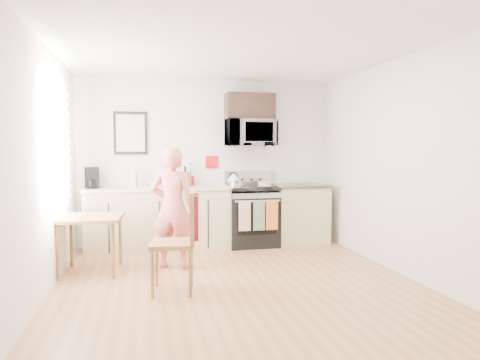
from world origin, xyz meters
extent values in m
plane|color=#975E3A|center=(0.00, 0.00, 0.00)|extent=(4.60, 4.60, 0.00)
cube|color=silver|center=(0.00, 2.30, 1.30)|extent=(4.00, 0.04, 2.60)
cube|color=silver|center=(0.00, -2.30, 1.30)|extent=(4.00, 0.04, 2.60)
cube|color=silver|center=(-2.00, 0.00, 1.30)|extent=(0.04, 4.60, 2.60)
cube|color=silver|center=(2.00, 0.00, 1.30)|extent=(0.04, 4.60, 2.60)
cube|color=white|center=(0.00, 0.00, 2.60)|extent=(4.00, 4.60, 0.04)
cube|color=white|center=(-1.98, 0.80, 1.55)|extent=(0.02, 1.40, 1.50)
cube|color=white|center=(-1.97, 0.80, 1.55)|extent=(0.01, 1.30, 1.40)
cube|color=tan|center=(-0.80, 2.00, 0.45)|extent=(2.10, 0.60, 0.90)
cube|color=beige|center=(-0.80, 2.00, 0.92)|extent=(2.14, 0.64, 0.04)
cube|color=tan|center=(1.43, 2.00, 0.45)|extent=(0.84, 0.60, 0.90)
cube|color=black|center=(1.43, 2.00, 0.92)|extent=(0.88, 0.64, 0.04)
cube|color=black|center=(0.63, 1.97, 0.39)|extent=(0.76, 0.65, 0.77)
cube|color=black|center=(0.63, 1.66, 0.45)|extent=(0.61, 0.02, 0.45)
cube|color=#A8A8AC|center=(0.63, 1.66, 0.78)|extent=(0.74, 0.02, 0.14)
cylinder|color=#A8A8AC|center=(0.63, 1.61, 0.74)|extent=(0.68, 0.02, 0.02)
cube|color=black|center=(0.63, 1.97, 0.90)|extent=(0.76, 0.65, 0.04)
cube|color=#A8A8AC|center=(0.63, 2.25, 1.04)|extent=(0.76, 0.08, 0.24)
cube|color=silver|center=(0.43, 1.61, 0.52)|extent=(0.18, 0.02, 0.44)
cube|color=#546E49|center=(0.65, 1.61, 0.52)|extent=(0.18, 0.02, 0.44)
cube|color=orange|center=(0.85, 1.61, 0.52)|extent=(0.18, 0.02, 0.44)
imported|color=#A8A8AC|center=(0.63, 2.08, 1.76)|extent=(0.76, 0.51, 0.42)
cube|color=black|center=(0.63, 2.12, 2.18)|extent=(0.76, 0.35, 0.40)
cube|color=black|center=(-1.20, 2.28, 1.75)|extent=(0.50, 0.03, 0.65)
cube|color=beige|center=(-1.20, 2.26, 1.75)|extent=(0.42, 0.01, 0.56)
cube|color=#AA0E0F|center=(0.05, 2.28, 1.30)|extent=(0.20, 0.02, 0.20)
imported|color=#B83832|center=(-0.66, 0.93, 0.77)|extent=(0.65, 0.53, 1.54)
cube|color=brown|center=(-1.65, 0.94, 0.67)|extent=(0.74, 0.74, 0.04)
cylinder|color=brown|center=(-1.98, 0.66, 0.33)|extent=(0.04, 0.04, 0.66)
cylinder|color=brown|center=(-1.37, 0.62, 0.33)|extent=(0.04, 0.04, 0.66)
cylinder|color=brown|center=(-1.93, 1.27, 0.33)|extent=(0.04, 0.04, 0.66)
cylinder|color=brown|center=(-1.32, 1.22, 0.33)|extent=(0.04, 0.04, 0.66)
cube|color=brown|center=(-0.73, -0.01, 0.51)|extent=(0.50, 0.50, 0.04)
cube|color=brown|center=(-0.52, -0.04, 0.79)|extent=(0.10, 0.45, 0.54)
cube|color=#5F1011|center=(-0.49, -0.04, 0.80)|extent=(0.12, 0.41, 0.45)
cylinder|color=brown|center=(-0.94, -0.17, 0.25)|extent=(0.04, 0.04, 0.49)
cylinder|color=brown|center=(-0.57, -0.22, 0.25)|extent=(0.04, 0.04, 0.49)
cylinder|color=brown|center=(-0.89, 0.21, 0.25)|extent=(0.04, 0.04, 0.49)
cylinder|color=brown|center=(-0.51, 0.16, 0.25)|extent=(0.04, 0.04, 0.49)
cube|color=brown|center=(-0.38, 2.13, 1.04)|extent=(0.15, 0.16, 0.21)
cylinder|color=#AA0E0F|center=(-0.30, 2.22, 1.01)|extent=(0.12, 0.12, 0.15)
imported|color=white|center=(-0.56, 2.12, 0.97)|extent=(0.23, 0.23, 0.05)
cube|color=tan|center=(-1.16, 2.05, 1.05)|extent=(0.11, 0.11, 0.23)
cube|color=black|center=(-1.75, 2.06, 1.09)|extent=(0.22, 0.25, 0.30)
cylinder|color=black|center=(-1.75, 1.96, 1.02)|extent=(0.11, 0.11, 0.11)
cube|color=#DCB774|center=(-0.77, 1.79, 0.99)|extent=(0.29, 0.18, 0.10)
cylinder|color=black|center=(0.81, 1.86, 0.93)|extent=(0.25, 0.25, 0.01)
cylinder|color=#DDB071|center=(0.81, 1.86, 0.97)|extent=(0.21, 0.21, 0.07)
sphere|color=white|center=(0.35, 2.04, 1.01)|extent=(0.18, 0.18, 0.18)
cone|color=white|center=(0.35, 2.04, 1.11)|extent=(0.06, 0.06, 0.06)
torus|color=black|center=(0.35, 2.04, 1.07)|extent=(0.16, 0.02, 0.16)
cylinder|color=#A8A8AC|center=(0.35, 1.85, 0.98)|extent=(0.20, 0.20, 0.10)
cylinder|color=black|center=(0.33, 1.70, 1.02)|extent=(0.05, 0.18, 0.02)
camera|label=1|loc=(-1.00, -4.46, 1.49)|focal=32.00mm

